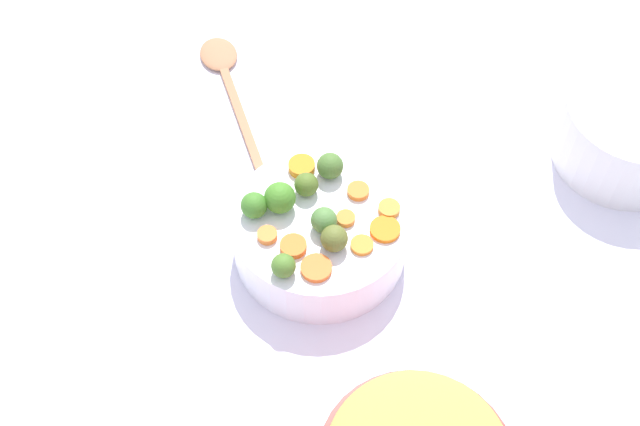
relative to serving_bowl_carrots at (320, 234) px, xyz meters
The scene contains 20 objects.
tabletop 0.06m from the serving_bowl_carrots, 123.30° to the left, with size 2.40×2.40×0.02m, color white.
serving_bowl_carrots is the anchor object (origin of this frame).
carrot_slice_0 0.08m from the serving_bowl_carrots, 71.26° to the left, with size 0.03×0.03×0.01m, color orange.
carrot_slice_1 0.07m from the serving_bowl_carrots, 13.96° to the right, with size 0.03×0.03×0.01m, color orange.
carrot_slice_2 0.09m from the serving_bowl_carrots, 97.37° to the left, with size 0.04×0.04×0.01m, color orange.
carrot_slice_3 0.07m from the serving_bowl_carrots, 151.80° to the left, with size 0.03×0.03×0.01m, color orange.
carrot_slice_4 0.08m from the serving_bowl_carrots, 44.10° to the right, with size 0.03×0.03×0.01m, color orange.
carrot_slice_5 0.05m from the serving_bowl_carrots, 102.76° to the left, with size 0.02×0.02×0.01m, color orange.
carrot_slice_6 0.09m from the serving_bowl_carrots, 141.40° to the right, with size 0.04×0.04×0.01m, color orange.
carrot_slice_7 0.09m from the serving_bowl_carrots, 18.01° to the left, with size 0.04×0.04×0.01m, color orange.
carrot_slice_8 0.10m from the serving_bowl_carrots, 118.45° to the left, with size 0.03×0.03×0.01m, color orange.
brussels_sprout_0 0.07m from the serving_bowl_carrots, 45.57° to the left, with size 0.03×0.03×0.03m, color #606B2C.
brussels_sprout_1 0.06m from the serving_bowl_carrots, 39.00° to the left, with size 0.03×0.03×0.03m, color #52823E.
brussels_sprout_2 0.10m from the serving_bowl_carrots, 73.35° to the right, with size 0.03×0.03×0.03m, color #42802A.
brussels_sprout_3 0.07m from the serving_bowl_carrots, 135.26° to the right, with size 0.03×0.03×0.03m, color #516E26.
brussels_sprout_4 0.08m from the serving_bowl_carrots, 86.42° to the right, with size 0.04×0.04×0.04m, color #468828.
brussels_sprout_5 0.11m from the serving_bowl_carrots, ahead, with size 0.03×0.03×0.03m, color #4F7C2C.
brussels_sprout_6 0.09m from the serving_bowl_carrots, 169.30° to the right, with size 0.04×0.04×0.04m, color #4B7430.
wooden_spoon 0.36m from the serving_bowl_carrots, 133.97° to the right, with size 0.25×0.21×0.01m.
casserole_dish 0.46m from the serving_bowl_carrots, 131.55° to the left, with size 0.20×0.20×0.10m, color white.
Camera 1 is at (0.59, 0.19, 0.98)m, focal length 47.58 mm.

